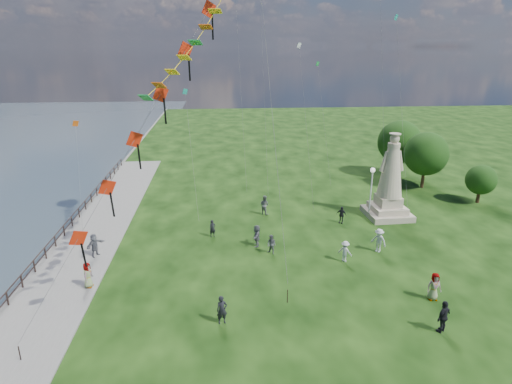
{
  "coord_description": "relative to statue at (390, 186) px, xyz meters",
  "views": [
    {
      "loc": [
        -3.32,
        -19.33,
        14.85
      ],
      "look_at": [
        -1.0,
        8.0,
        5.5
      ],
      "focal_mm": 30.0,
      "sensor_mm": 36.0,
      "label": 1
    }
  ],
  "objects": [
    {
      "name": "person_2",
      "position": [
        -6.33,
        -8.24,
        -2.13
      ],
      "size": [
        1.13,
        1.05,
        1.58
      ],
      "primitive_type": "imported",
      "rotation": [
        0.0,
        0.0,
        2.48
      ],
      "color": "silver",
      "rests_on": "ground"
    },
    {
      "name": "waterfront",
      "position": [
        -27.05,
        -7.17,
        -2.98
      ],
      "size": [
        200.0,
        200.0,
        1.51
      ],
      "color": "#2C3943",
      "rests_on": "ground"
    },
    {
      "name": "person_1",
      "position": [
        -11.51,
        -6.59,
        -2.16
      ],
      "size": [
        0.85,
        0.83,
        1.51
      ],
      "primitive_type": "imported",
      "rotation": [
        0.0,
        0.0,
        -0.74
      ],
      "color": "#595960",
      "rests_on": "ground"
    },
    {
      "name": "person_0",
      "position": [
        -15.3,
        -14.87,
        -2.07
      ],
      "size": [
        0.7,
        0.54,
        1.7
      ],
      "primitive_type": "imported",
      "rotation": [
        0.0,
        0.0,
        0.24
      ],
      "color": "black",
      "rests_on": "ground"
    },
    {
      "name": "person_8",
      "position": [
        -3.36,
        -6.93,
        -1.99
      ],
      "size": [
        1.25,
        1.32,
        1.86
      ],
      "primitive_type": "imported",
      "rotation": [
        0.0,
        0.0,
        -0.88
      ],
      "color": "silver",
      "rests_on": "ground"
    },
    {
      "name": "person_5",
      "position": [
        -24.59,
        -6.01,
        -2.05
      ],
      "size": [
        1.46,
        1.74,
        1.74
      ],
      "primitive_type": "imported",
      "rotation": [
        0.0,
        0.0,
        1.0
      ],
      "color": "#595960",
      "rests_on": "ground"
    },
    {
      "name": "person_7",
      "position": [
        -11.2,
        1.51,
        -2.01
      ],
      "size": [
        1.01,
        1.0,
        1.82
      ],
      "primitive_type": "imported",
      "rotation": [
        0.0,
        0.0,
        2.38
      ],
      "color": "#595960",
      "rests_on": "ground"
    },
    {
      "name": "person_6",
      "position": [
        -15.96,
        -3.15,
        -2.19
      ],
      "size": [
        0.62,
        0.51,
        1.46
      ],
      "primitive_type": "imported",
      "rotation": [
        0.0,
        0.0,
        0.35
      ],
      "color": "black",
      "rests_on": "ground"
    },
    {
      "name": "small_kites",
      "position": [
        -9.38,
        7.63,
        12.0
      ],
      "size": [
        30.18,
        16.48,
        31.78
      ],
      "color": "teal",
      "rests_on": "ground"
    },
    {
      "name": "person_10",
      "position": [
        -23.86,
        -10.44,
        -2.07
      ],
      "size": [
        0.63,
        0.9,
        1.71
      ],
      "primitive_type": "imported",
      "rotation": [
        0.0,
        0.0,
        1.42
      ],
      "color": "#595960",
      "rests_on": "ground"
    },
    {
      "name": "lamppost",
      "position": [
        -1.79,
        -0.2,
        0.5
      ],
      "size": [
        0.44,
        0.44,
        4.74
      ],
      "color": "silver",
      "rests_on": "ground"
    },
    {
      "name": "red_kite_train",
      "position": [
        -19.21,
        -11.55,
        7.89
      ],
      "size": [
        10.19,
        9.35,
        17.44
      ],
      "color": "black",
      "rests_on": "ground"
    },
    {
      "name": "tree_row",
      "position": [
        6.88,
        9.82,
        0.92
      ],
      "size": [
        8.45,
        13.9,
        6.7
      ],
      "color": "#382314",
      "rests_on": "ground"
    },
    {
      "name": "person_9",
      "position": [
        -4.64,
        -1.18,
        -2.15
      ],
      "size": [
        1.0,
        0.88,
        1.54
      ],
      "primitive_type": "imported",
      "rotation": [
        0.0,
        0.0,
        -0.59
      ],
      "color": "black",
      "rests_on": "ground"
    },
    {
      "name": "person_11",
      "position": [
        -12.49,
        -5.12,
        -2.06
      ],
      "size": [
        0.87,
        1.67,
        1.73
      ],
      "primitive_type": "imported",
      "rotation": [
        0.0,
        0.0,
        4.6
      ],
      "color": "#595960",
      "rests_on": "ground"
    },
    {
      "name": "person_3",
      "position": [
        -3.3,
        -16.65,
        -1.96
      ],
      "size": [
        1.26,
        1.09,
        1.92
      ],
      "primitive_type": "imported",
      "rotation": [
        0.0,
        0.0,
        3.72
      ],
      "color": "black",
      "rests_on": "ground"
    },
    {
      "name": "person_4",
      "position": [
        -2.29,
        -13.57,
        -2.02
      ],
      "size": [
        0.89,
        0.56,
        1.8
      ],
      "primitive_type": "imported",
      "rotation": [
        0.0,
        0.0,
        -0.03
      ],
      "color": "#595960",
      "rests_on": "ground"
    },
    {
      "name": "statue",
      "position": [
        0.0,
        0.0,
        0.0
      ],
      "size": [
        3.98,
        3.98,
        7.73
      ],
      "rotation": [
        0.0,
        0.0,
        0.05
      ],
      "color": "tan",
      "rests_on": "ground"
    }
  ]
}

